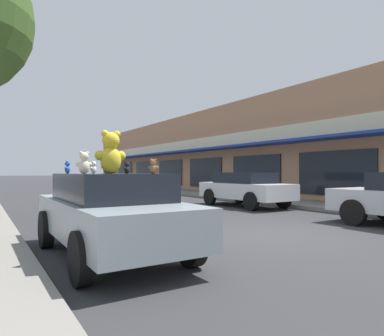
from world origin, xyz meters
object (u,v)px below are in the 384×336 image
teddy_bear_giant (111,153)px  parked_car_far_center (245,188)px  plush_art_car (110,211)px  teddy_bear_blue (67,167)px  teddy_bear_cream (84,163)px  teddy_bear_white (93,167)px  teddy_bear_red (107,166)px  teddy_bear_teal (106,168)px  teddy_bear_black (127,168)px  teddy_bear_brown (153,167)px

teddy_bear_giant → parked_car_far_center: teddy_bear_giant is taller
plush_art_car → teddy_bear_blue: bearing=117.2°
teddy_bear_cream → parked_car_far_center: 10.10m
teddy_bear_white → parked_car_far_center: size_ratio=0.06×
teddy_bear_white → teddy_bear_red: size_ratio=0.75×
teddy_bear_cream → parked_car_far_center: size_ratio=0.08×
teddy_bear_blue → teddy_bear_teal: 0.81m
plush_art_car → teddy_bear_black: 0.86m
plush_art_car → teddy_bear_brown: (0.31, -1.06, 0.77)m
plush_art_car → teddy_bear_red: (0.25, 0.98, 0.81)m
teddy_bear_cream → teddy_bear_white: (0.58, 1.53, -0.05)m
teddy_bear_black → teddy_bear_cream: (-0.98, -0.79, 0.06)m
teddy_bear_cream → teddy_bear_red: teddy_bear_cream is taller
teddy_bear_teal → teddy_bear_white: teddy_bear_white is taller
teddy_bear_cream → teddy_bear_white: bearing=-114.1°
plush_art_car → teddy_bear_black: teddy_bear_black is taller
teddy_bear_black → parked_car_far_center: 8.85m
teddy_bear_red → teddy_bear_giant: bearing=110.9°
plush_art_car → parked_car_far_center: size_ratio=0.97×
teddy_bear_red → parked_car_far_center: 8.50m
plush_art_car → teddy_bear_red: size_ratio=13.22×
plush_art_car → teddy_bear_blue: teddy_bear_blue is taller
plush_art_car → teddy_bear_giant: teddy_bear_giant is taller
teddy_bear_black → parked_car_far_center: teddy_bear_black is taller
teddy_bear_white → teddy_bear_teal: bearing=65.7°
teddy_bear_blue → teddy_bear_black: teddy_bear_blue is taller
teddy_bear_teal → teddy_bear_red: teddy_bear_red is taller
teddy_bear_teal → teddy_bear_cream: 1.24m
teddy_bear_brown → teddy_bear_white: teddy_bear_white is taller
plush_art_car → teddy_bear_teal: size_ratio=18.55×
teddy_bear_cream → plush_art_car: bearing=-137.5°
teddy_bear_blue → teddy_bear_brown: bearing=51.1°
teddy_bear_black → teddy_bear_white: size_ratio=0.91×
teddy_bear_brown → teddy_bear_white: (-0.36, 1.95, 0.00)m
teddy_bear_giant → teddy_bear_cream: teddy_bear_giant is taller
teddy_bear_cream → parked_car_far_center: teddy_bear_cream is taller
teddy_bear_red → parked_car_far_center: bearing=-114.8°
teddy_bear_white → plush_art_car: bearing=57.3°
plush_art_car → parked_car_far_center: 9.20m
teddy_bear_teal → teddy_bear_black: 0.39m
teddy_bear_blue → parked_car_far_center: (8.08, 4.24, -0.77)m
teddy_bear_teal → teddy_bear_white: 0.50m
teddy_bear_cream → teddy_bear_white: size_ratio=1.40×
teddy_bear_blue → teddy_bear_black: (0.87, -0.83, -0.01)m
teddy_bear_brown → teddy_bear_cream: (-0.93, 0.42, 0.05)m
teddy_bear_teal → parked_car_far_center: teddy_bear_teal is taller
teddy_bear_giant → teddy_bear_brown: bearing=110.7°
teddy_bear_giant → teddy_bear_white: bearing=-86.0°
plush_art_car → teddy_bear_teal: teddy_bear_teal is taller
teddy_bear_white → teddy_bear_red: 0.31m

